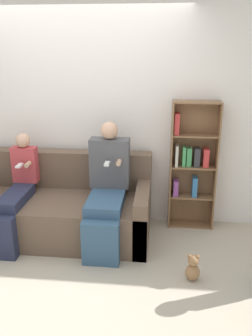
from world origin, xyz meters
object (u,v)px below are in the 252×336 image
object	(u,v)px
adult_seated	(107,185)
couch	(61,209)
bookshelf	(192,164)
teddy_bear	(193,268)
child_seated	(16,192)

from	to	relation	value
adult_seated	couch	bearing A→B (deg)	168.30
adult_seated	bookshelf	xyz separation A→B (m)	(0.92, 0.49, 0.10)
couch	bookshelf	bearing A→B (deg)	14.24
couch	teddy_bear	distance (m)	1.65
adult_seated	child_seated	size ratio (longest dim) A/B	1.14
couch	adult_seated	world-z (taller)	adult_seated
adult_seated	child_seated	world-z (taller)	adult_seated
child_seated	teddy_bear	distance (m)	2.03
couch	teddy_bear	size ratio (longest dim) A/B	7.38
adult_seated	teddy_bear	distance (m)	1.22
bookshelf	teddy_bear	distance (m)	1.30
adult_seated	child_seated	distance (m)	1.00
adult_seated	bookshelf	bearing A→B (deg)	28.17
bookshelf	teddy_bear	world-z (taller)	bookshelf
adult_seated	child_seated	xyz separation A→B (m)	(-1.00, -0.05, -0.10)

